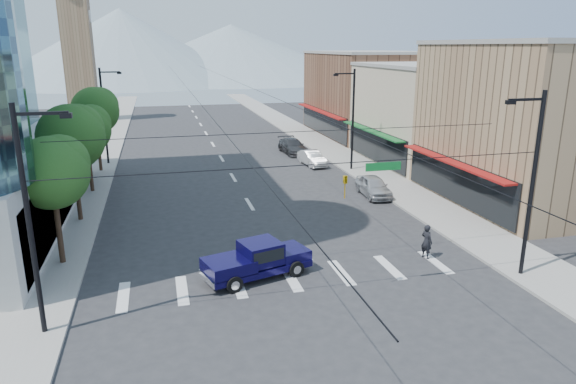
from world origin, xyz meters
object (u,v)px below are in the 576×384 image
object	(u,v)px
pickup_truck	(257,259)
pedestrian	(427,241)
parked_car_mid	(312,158)
parked_car_far	(293,146)
parked_car_near	(373,186)

from	to	relation	value
pickup_truck	pedestrian	bearing A→B (deg)	-15.54
parked_car_mid	parked_car_far	world-z (taller)	parked_car_far
parked_car_mid	parked_car_far	bearing A→B (deg)	87.80
pedestrian	parked_car_mid	distance (m)	22.64
pickup_truck	parked_car_far	size ratio (longest dim) A/B	1.08
pedestrian	parked_car_far	bearing A→B (deg)	-21.72
pedestrian	parked_car_near	size ratio (longest dim) A/B	0.42
pickup_truck	parked_car_mid	bearing A→B (deg)	50.54
parked_car_mid	parked_car_near	bearing A→B (deg)	-87.74
pickup_truck	parked_car_mid	xyz separation A→B (m)	(9.70, 22.76, -0.24)
parked_car_mid	parked_car_far	size ratio (longest dim) A/B	0.81
pickup_truck	parked_car_near	world-z (taller)	pickup_truck
parked_car_near	parked_car_far	size ratio (longest dim) A/B	0.85
parked_car_near	pickup_truck	bearing A→B (deg)	-130.08
parked_car_far	pedestrian	bearing A→B (deg)	-93.57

